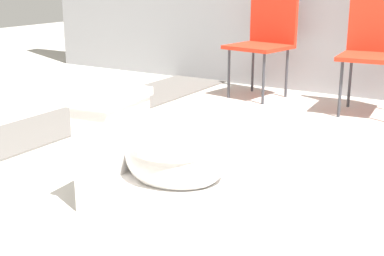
{
  "coord_description": "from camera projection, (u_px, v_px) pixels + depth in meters",
  "views": [
    {
      "loc": [
        1.41,
        -1.71,
        0.99
      ],
      "look_at": [
        0.16,
        0.33,
        0.3
      ],
      "focal_mm": 50.0,
      "sensor_mm": 36.0,
      "label": 1
    }
  ],
  "objects": [
    {
      "name": "ground_plane",
      "position": [
        123.0,
        205.0,
        2.38
      ],
      "size": [
        14.0,
        14.0,
        0.0
      ],
      "primitive_type": "plane",
      "color": "#B7B2A8"
    },
    {
      "name": "gravel_strip",
      "position": [
        23.0,
        135.0,
        3.4
      ],
      "size": [
        0.56,
        8.0,
        0.01
      ],
      "primitive_type": "cube",
      "color": "#605B56",
      "rests_on": "ground"
    },
    {
      "name": "toilet",
      "position": [
        156.0,
        163.0,
        2.27
      ],
      "size": [
        0.66,
        0.43,
        0.52
      ],
      "rotation": [
        0.0,
        0.0,
        0.1
      ],
      "color": "white",
      "rests_on": "ground"
    },
    {
      "name": "folding_chair_left",
      "position": [
        266.0,
        34.0,
        4.38
      ],
      "size": [
        0.51,
        0.51,
        0.83
      ],
      "rotation": [
        0.0,
        0.0,
        -1.74
      ],
      "color": "red",
      "rests_on": "ground"
    },
    {
      "name": "folding_chair_middle",
      "position": [
        375.0,
        43.0,
        3.86
      ],
      "size": [
        0.47,
        0.47,
        0.83
      ],
      "rotation": [
        0.0,
        0.0,
        -1.49
      ],
      "color": "red",
      "rests_on": "ground"
    }
  ]
}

